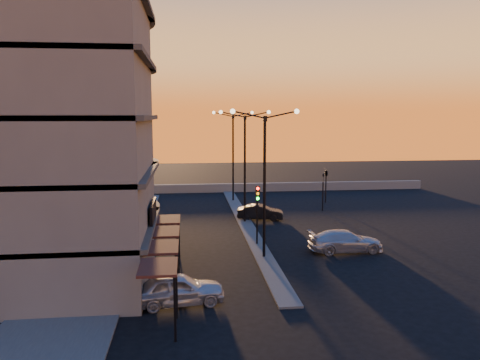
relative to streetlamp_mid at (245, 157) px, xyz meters
name	(u,v)px	position (x,y,z in m)	size (l,w,h in m)	color
ground	(264,258)	(0.00, -10.00, -5.59)	(120.00, 120.00, 0.00)	black
sidewalk_west	(107,245)	(-10.50, -6.00, -5.53)	(5.00, 40.00, 0.12)	#4E4E4B
median	(245,222)	(0.00, 0.00, -5.53)	(1.20, 36.00, 0.12)	#4E4E4B
parapet	(245,188)	(2.00, 16.00, -5.09)	(44.00, 0.50, 1.00)	slate
building	(25,66)	(-14.00, -9.97, 6.32)	(14.35, 17.08, 25.00)	slate
streetlamp_near	(265,172)	(0.00, -10.00, 0.00)	(4.32, 0.32, 9.51)	black
streetlamp_mid	(245,157)	(0.00, 0.00, 0.00)	(4.32, 0.32, 9.51)	black
streetlamp_far	(233,149)	(0.00, 10.00, 0.00)	(4.32, 0.32, 9.51)	black
traffic_light_main	(257,205)	(0.00, -7.13, -2.70)	(0.28, 0.44, 4.25)	black
signal_east_a	(323,191)	(8.00, 4.00, -3.66)	(0.13, 0.16, 3.60)	black
signal_east_b	(326,173)	(9.50, 8.00, -2.49)	(0.42, 1.99, 3.60)	black
car_hatchback	(178,289)	(-5.36, -16.79, -4.82)	(1.81, 4.51, 1.54)	silver
car_sedan	(260,212)	(1.50, 0.98, -4.93)	(1.40, 4.01, 1.32)	black
car_wagon	(346,241)	(5.70, -9.17, -4.87)	(2.02, 4.98, 1.44)	#B5B7BD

